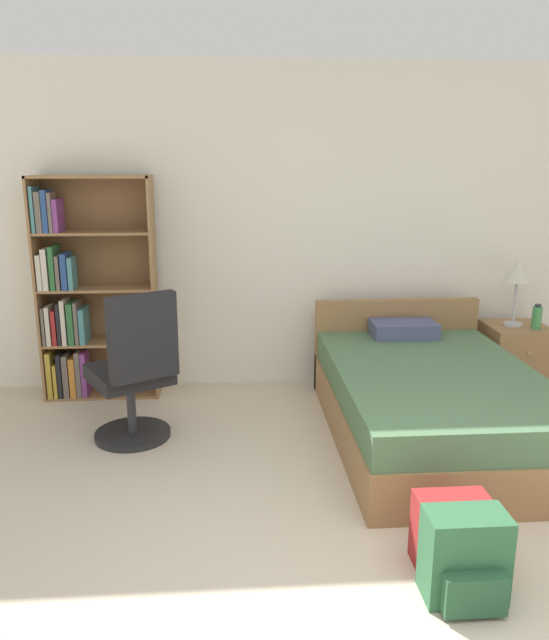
{
  "coord_description": "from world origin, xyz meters",
  "views": [
    {
      "loc": [
        -0.75,
        -1.85,
        1.85
      ],
      "look_at": [
        -0.47,
        1.98,
        0.86
      ],
      "focal_mm": 35.0,
      "sensor_mm": 36.0,
      "label": 1
    }
  ],
  "objects_px": {
    "office_chair": "(135,375)",
    "backpack_red": "(452,534)",
    "nightstand": "(514,357)",
    "bookshelf": "(82,297)",
    "backpack_green": "(465,559)",
    "table_lamp": "(518,273)",
    "bed": "(430,399)",
    "water_bottle": "(537,317)"
  },
  "relations": [
    {
      "from": "office_chair",
      "to": "backpack_red",
      "type": "relative_size",
      "value": 3.03
    },
    {
      "from": "backpack_green",
      "to": "bookshelf",
      "type": "bearing_deg",
      "value": 129.61
    },
    {
      "from": "nightstand",
      "to": "backpack_red",
      "type": "xyz_separation_m",
      "value": [
        -1.31,
        -2.24,
        -0.11
      ]
    },
    {
      "from": "bookshelf",
      "to": "table_lamp",
      "type": "bearing_deg",
      "value": -2.19
    },
    {
      "from": "table_lamp",
      "to": "water_bottle",
      "type": "height_order",
      "value": "table_lamp"
    },
    {
      "from": "office_chair",
      "to": "water_bottle",
      "type": "distance_m",
      "value": 3.13
    },
    {
      "from": "bookshelf",
      "to": "water_bottle",
      "type": "relative_size",
      "value": 8.69
    },
    {
      "from": "nightstand",
      "to": "backpack_green",
      "type": "bearing_deg",
      "value": -118.48
    },
    {
      "from": "bookshelf",
      "to": "backpack_green",
      "type": "xyz_separation_m",
      "value": [
        2.15,
        -2.59,
        -0.61
      ]
    },
    {
      "from": "backpack_green",
      "to": "backpack_red",
      "type": "bearing_deg",
      "value": 84.4
    },
    {
      "from": "bed",
      "to": "office_chair",
      "type": "relative_size",
      "value": 1.96
    },
    {
      "from": "office_chair",
      "to": "backpack_green",
      "type": "relative_size",
      "value": 2.64
    },
    {
      "from": "nightstand",
      "to": "water_bottle",
      "type": "height_order",
      "value": "water_bottle"
    },
    {
      "from": "bookshelf",
      "to": "backpack_green",
      "type": "bearing_deg",
      "value": -50.39
    },
    {
      "from": "table_lamp",
      "to": "office_chair",
      "type": "bearing_deg",
      "value": -164.74
    },
    {
      "from": "bed",
      "to": "table_lamp",
      "type": "relative_size",
      "value": 3.74
    },
    {
      "from": "bed",
      "to": "backpack_red",
      "type": "xyz_separation_m",
      "value": [
        -0.34,
        -1.42,
        -0.09
      ]
    },
    {
      "from": "bookshelf",
      "to": "table_lamp",
      "type": "distance_m",
      "value": 3.45
    },
    {
      "from": "backpack_green",
      "to": "table_lamp",
      "type": "bearing_deg",
      "value": 62.23
    },
    {
      "from": "nightstand",
      "to": "backpack_green",
      "type": "height_order",
      "value": "nightstand"
    },
    {
      "from": "office_chair",
      "to": "backpack_green",
      "type": "height_order",
      "value": "office_chair"
    },
    {
      "from": "nightstand",
      "to": "table_lamp",
      "type": "bearing_deg",
      "value": 174.77
    },
    {
      "from": "bookshelf",
      "to": "backpack_red",
      "type": "height_order",
      "value": "bookshelf"
    },
    {
      "from": "backpack_red",
      "to": "nightstand",
      "type": "bearing_deg",
      "value": 59.61
    },
    {
      "from": "office_chair",
      "to": "backpack_green",
      "type": "distance_m",
      "value": 2.34
    },
    {
      "from": "bookshelf",
      "to": "office_chair",
      "type": "height_order",
      "value": "bookshelf"
    },
    {
      "from": "office_chair",
      "to": "backpack_red",
      "type": "xyz_separation_m",
      "value": [
        1.64,
        -1.44,
        -0.31
      ]
    },
    {
      "from": "bookshelf",
      "to": "office_chair",
      "type": "xyz_separation_m",
      "value": [
        0.52,
        -0.93,
        -0.32
      ]
    },
    {
      "from": "office_chair",
      "to": "nightstand",
      "type": "distance_m",
      "value": 3.07
    },
    {
      "from": "table_lamp",
      "to": "backpack_green",
      "type": "distance_m",
      "value": 2.89
    },
    {
      "from": "table_lamp",
      "to": "water_bottle",
      "type": "distance_m",
      "value": 0.38
    },
    {
      "from": "bed",
      "to": "backpack_red",
      "type": "distance_m",
      "value": 1.46
    },
    {
      "from": "office_chair",
      "to": "table_lamp",
      "type": "distance_m",
      "value": 3.07
    },
    {
      "from": "nightstand",
      "to": "office_chair",
      "type": "bearing_deg",
      "value": -164.99
    },
    {
      "from": "bed",
      "to": "water_bottle",
      "type": "bearing_deg",
      "value": 33.58
    },
    {
      "from": "bookshelf",
      "to": "water_bottle",
      "type": "xyz_separation_m",
      "value": [
        3.58,
        -0.25,
        -0.16
      ]
    },
    {
      "from": "bookshelf",
      "to": "office_chair",
      "type": "distance_m",
      "value": 1.11
    },
    {
      "from": "nightstand",
      "to": "bookshelf",
      "type": "bearing_deg",
      "value": 177.78
    },
    {
      "from": "bookshelf",
      "to": "office_chair",
      "type": "bearing_deg",
      "value": -60.6
    },
    {
      "from": "water_bottle",
      "to": "backpack_red",
      "type": "height_order",
      "value": "water_bottle"
    },
    {
      "from": "bookshelf",
      "to": "nightstand",
      "type": "distance_m",
      "value": 3.52
    },
    {
      "from": "water_bottle",
      "to": "backpack_red",
      "type": "relative_size",
      "value": 0.57
    }
  ]
}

